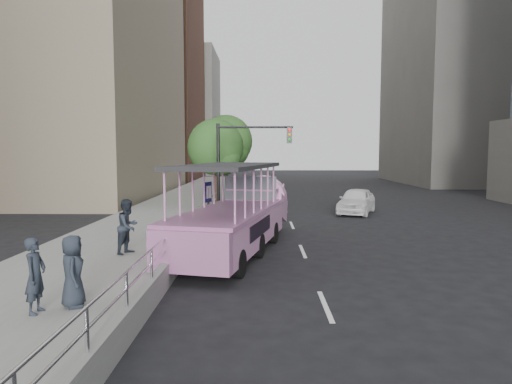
# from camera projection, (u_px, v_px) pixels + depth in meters

# --- Properties ---
(ground) EXTENTS (160.00, 160.00, 0.00)m
(ground) POSITION_uv_depth(u_px,v_px,m) (280.00, 282.00, 12.81)
(ground) COLOR black
(sidewalk) EXTENTS (5.50, 80.00, 0.30)m
(sidewalk) POSITION_uv_depth(u_px,v_px,m) (157.00, 222.00, 22.83)
(sidewalk) COLOR gray
(sidewalk) RESTS_ON ground
(kerb_wall) EXTENTS (0.24, 30.00, 0.36)m
(kerb_wall) POSITION_uv_depth(u_px,v_px,m) (181.00, 250.00, 14.80)
(kerb_wall) COLOR #979692
(kerb_wall) RESTS_ON sidewalk
(guardrail) EXTENTS (0.07, 22.00, 0.71)m
(guardrail) POSITION_uv_depth(u_px,v_px,m) (181.00, 230.00, 14.74)
(guardrail) COLOR silver
(guardrail) RESTS_ON kerb_wall
(duck_boat) EXTENTS (4.35, 9.98, 3.23)m
(duck_boat) POSITION_uv_depth(u_px,v_px,m) (238.00, 218.00, 16.96)
(duck_boat) COLOR black
(duck_boat) RESTS_ON ground
(car) EXTENTS (3.32, 4.81, 1.52)m
(car) POSITION_uv_depth(u_px,v_px,m) (356.00, 201.00, 27.09)
(car) COLOR white
(car) RESTS_ON ground
(pedestrian_near) EXTENTS (0.39, 0.59, 1.59)m
(pedestrian_near) POSITION_uv_depth(u_px,v_px,m) (35.00, 275.00, 9.43)
(pedestrian_near) COLOR #252C36
(pedestrian_near) RESTS_ON sidewalk
(pedestrian_mid) EXTENTS (0.95, 1.07, 1.81)m
(pedestrian_mid) POSITION_uv_depth(u_px,v_px,m) (128.00, 226.00, 14.99)
(pedestrian_mid) COLOR #252C36
(pedestrian_mid) RESTS_ON sidewalk
(pedestrian_far) EXTENTS (0.73, 0.89, 1.57)m
(pedestrian_far) POSITION_uv_depth(u_px,v_px,m) (73.00, 271.00, 9.81)
(pedestrian_far) COLOR #252C36
(pedestrian_far) RESTS_ON sidewalk
(parking_sign) EXTENTS (0.23, 0.52, 2.47)m
(parking_sign) POSITION_uv_depth(u_px,v_px,m) (208.00, 204.00, 18.06)
(parking_sign) COLOR black
(parking_sign) RESTS_ON ground
(traffic_signal) EXTENTS (4.20, 0.32, 5.20)m
(traffic_signal) POSITION_uv_depth(u_px,v_px,m) (240.00, 155.00, 24.98)
(traffic_signal) COLOR black
(traffic_signal) RESTS_ON ground
(street_tree_near) EXTENTS (3.52, 3.52, 5.72)m
(street_tree_near) POSITION_uv_depth(u_px,v_px,m) (217.00, 149.00, 28.38)
(street_tree_near) COLOR #362518
(street_tree_near) RESTS_ON ground
(street_tree_far) EXTENTS (3.97, 3.97, 6.45)m
(street_tree_far) POSITION_uv_depth(u_px,v_px,m) (227.00, 143.00, 34.32)
(street_tree_far) COLOR #362518
(street_tree_far) RESTS_ON ground
(midrise_brick) EXTENTS (18.00, 16.00, 26.00)m
(midrise_brick) POSITION_uv_depth(u_px,v_px,m) (128.00, 81.00, 59.71)
(midrise_brick) COLOR brown
(midrise_brick) RESTS_ON ground
(midrise_stone_a) EXTENTS (20.00, 20.00, 32.00)m
(midrise_stone_a) POSITION_uv_depth(u_px,v_px,m) (490.00, 46.00, 52.93)
(midrise_stone_a) COLOR gray
(midrise_stone_a) RESTS_ON ground
(midrise_stone_b) EXTENTS (16.00, 14.00, 20.00)m
(midrise_stone_b) POSITION_uv_depth(u_px,v_px,m) (169.00, 114.00, 75.89)
(midrise_stone_b) COLOR gray
(midrise_stone_b) RESTS_ON ground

